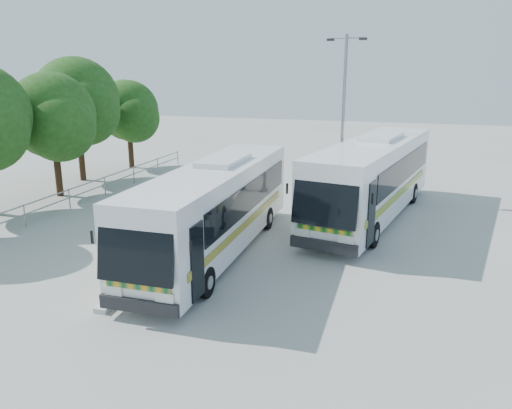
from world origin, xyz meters
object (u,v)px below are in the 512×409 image
(coach_main, at_px, (215,206))
(lamppost, at_px, (343,110))
(tree_far_d, at_px, (77,100))
(tree_far_e, at_px, (129,111))
(tree_far_c, at_px, (53,116))
(coach_adjacent, at_px, (373,177))

(coach_main, bearing_deg, lamppost, 71.11)
(tree_far_d, distance_m, tree_far_e, 4.65)
(tree_far_e, xyz_separation_m, coach_main, (11.63, -13.75, -2.13))
(tree_far_d, bearing_deg, tree_far_e, 81.37)
(tree_far_e, xyz_separation_m, lamppost, (14.86, -4.08, 0.67))
(coach_main, relative_size, lamppost, 1.40)
(tree_far_c, bearing_deg, coach_adjacent, 2.74)
(tree_far_e, bearing_deg, coach_main, -49.77)
(coach_adjacent, bearing_deg, lamppost, 130.47)
(tree_far_c, xyz_separation_m, tree_far_d, (-1.19, 3.70, 0.56))
(tree_far_e, relative_size, lamppost, 0.72)
(tree_far_c, xyz_separation_m, coach_adjacent, (16.24, 0.78, -2.35))
(tree_far_d, bearing_deg, coach_adjacent, -9.52)
(tree_far_d, relative_size, lamppost, 0.89)
(lamppost, bearing_deg, tree_far_d, -167.73)
(coach_main, height_order, coach_adjacent, coach_adjacent)
(tree_far_c, bearing_deg, lamppost, 16.01)
(coach_adjacent, bearing_deg, coach_main, -117.95)
(tree_far_d, height_order, coach_main, tree_far_d)
(coach_adjacent, distance_m, lamppost, 4.67)
(coach_adjacent, bearing_deg, tree_far_e, 167.14)
(lamppost, bearing_deg, tree_far_e, 175.37)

